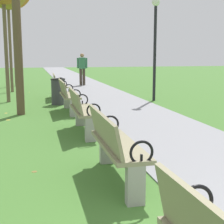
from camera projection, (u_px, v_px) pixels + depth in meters
name	position (u px, v px, depth m)	size (l,w,h in m)	color
paved_walkway	(79.00, 83.00, 19.31)	(2.39, 44.00, 0.02)	gray
park_bench_2	(115.00, 145.00, 4.37)	(0.49, 1.60, 0.90)	gray
park_bench_3	(82.00, 110.00, 7.05)	(0.49, 1.61, 0.90)	gray
park_bench_4	(68.00, 95.00, 9.55)	(0.48, 1.60, 0.90)	gray
park_bench_5	(59.00, 85.00, 12.46)	(0.53, 1.62, 0.90)	gray
pedestrian_walking	(82.00, 67.00, 17.45)	(0.53, 0.27, 1.62)	#3D3328
trash_bin	(58.00, 91.00, 11.01)	(0.48, 0.48, 0.84)	#38383D
lamp_post	(155.00, 33.00, 11.62)	(0.28, 0.28, 3.48)	black
scattered_leaves	(71.00, 172.00, 4.74)	(4.40, 14.43, 0.02)	gold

